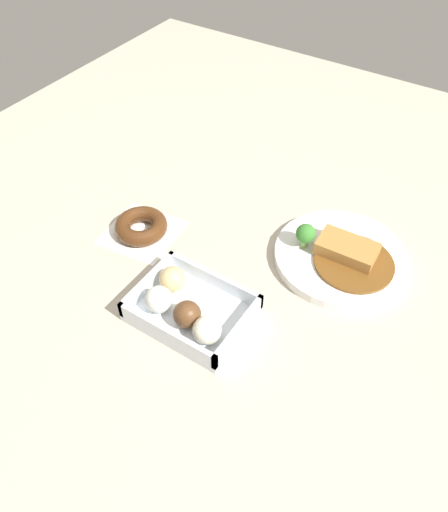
# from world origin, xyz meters

# --- Properties ---
(ground_plane) EXTENTS (1.60, 1.60, 0.00)m
(ground_plane) POSITION_xyz_m (0.00, 0.00, 0.00)
(ground_plane) COLOR #B2A893
(curry_plate) EXTENTS (0.24, 0.24, 0.07)m
(curry_plate) POSITION_xyz_m (0.15, 0.06, 0.01)
(curry_plate) COLOR white
(curry_plate) RESTS_ON ground_plane
(donut_box) EXTENTS (0.19, 0.14, 0.06)m
(donut_box) POSITION_xyz_m (-0.01, -0.19, 0.02)
(donut_box) COLOR silver
(donut_box) RESTS_ON ground_plane
(chocolate_ring_donut) EXTENTS (0.15, 0.15, 0.03)m
(chocolate_ring_donut) POSITION_xyz_m (-0.21, -0.08, 0.02)
(chocolate_ring_donut) COLOR white
(chocolate_ring_donut) RESTS_ON ground_plane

